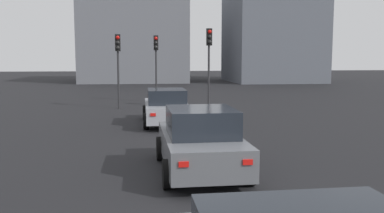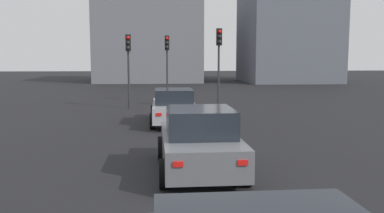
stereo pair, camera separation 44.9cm
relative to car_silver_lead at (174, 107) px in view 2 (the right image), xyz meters
name	(u,v)px [view 2 (the right image)]	position (x,y,z in m)	size (l,w,h in m)	color
ground_plane	(200,197)	(-9.05, -0.22, -0.82)	(160.00, 160.00, 0.20)	black
car_silver_lead	(174,107)	(0.00, 0.00, 0.00)	(4.34, 1.97, 1.47)	#A8AAB2
car_grey_second	(199,141)	(-7.48, -0.36, 0.04)	(4.12, 2.02, 1.57)	slate
traffic_light_near_left	(219,52)	(4.88, -2.61, 2.38)	(0.32, 0.30, 4.32)	#2D2D30
traffic_light_near_right	(128,55)	(5.54, 2.25, 2.17)	(0.32, 0.30, 4.01)	#2D2D30
traffic_light_far_left	(167,54)	(8.71, 0.09, 2.25)	(0.32, 0.28, 4.13)	#2D2D30
building_facade_left	(287,27)	(30.40, -14.22, 5.61)	(11.03, 9.79, 12.65)	slate
building_facade_center	(149,42)	(33.64, 1.78, 3.95)	(12.97, 11.97, 9.34)	slate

